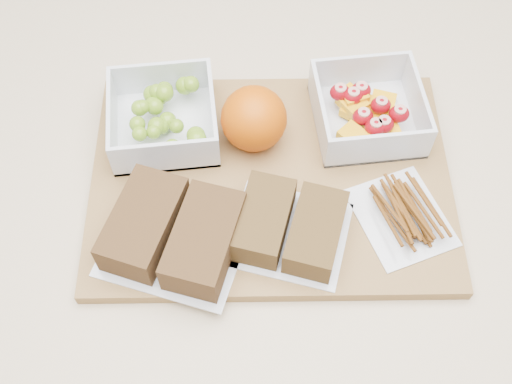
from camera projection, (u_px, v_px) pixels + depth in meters
counter at (264, 332)px, 1.13m from camera, size 1.20×0.90×0.90m
cutting_board at (271, 180)px, 0.76m from camera, size 0.45×0.34×0.02m
grape_container at (165, 117)px, 0.77m from camera, size 0.13×0.13×0.05m
fruit_container at (367, 112)px, 0.77m from camera, size 0.12×0.12×0.05m
orange at (254, 119)px, 0.75m from camera, size 0.08×0.08×0.08m
sandwich_bag_left at (174, 232)px, 0.69m from camera, size 0.19×0.18×0.05m
sandwich_bag_center at (290, 226)px, 0.69m from camera, size 0.16×0.15×0.04m
pretzel_bag at (403, 212)px, 0.71m from camera, size 0.12×0.13×0.03m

